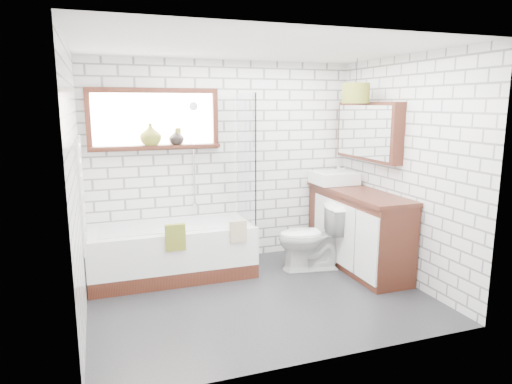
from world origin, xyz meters
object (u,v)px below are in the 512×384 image
object	(u,v)px
toilet	(311,237)
pendant	(356,93)
basin	(334,178)
bathtub	(172,251)
vanity	(357,229)

from	to	relation	value
toilet	pendant	xyz separation A→B (m)	(0.54, -0.00, 1.70)
toilet	basin	bearing A→B (deg)	137.81
bathtub	vanity	distance (m)	2.24
bathtub	basin	world-z (taller)	basin
basin	toilet	xyz separation A→B (m)	(-0.51, -0.40, -0.64)
bathtub	toilet	xyz separation A→B (m)	(1.62, -0.34, 0.10)
bathtub	pendant	size ratio (longest dim) A/B	5.87
vanity	basin	world-z (taller)	basin
vanity	basin	distance (m)	0.75
basin	pendant	world-z (taller)	pendant
basin	pendant	xyz separation A→B (m)	(0.03, -0.40, 1.06)
basin	vanity	bearing A→B (deg)	-83.16
toilet	pendant	bearing A→B (deg)	99.75
vanity	basin	bearing A→B (deg)	96.84
vanity	toilet	distance (m)	0.59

